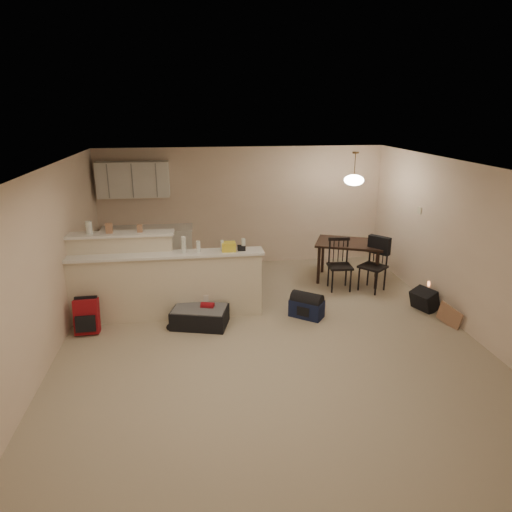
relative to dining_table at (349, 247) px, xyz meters
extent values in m
plane|color=tan|center=(-1.93, -2.13, -0.69)|extent=(7.00, 7.00, 0.00)
plane|color=white|center=(-1.93, -2.13, 1.81)|extent=(7.00, 7.00, 0.00)
cube|color=beige|center=(-1.93, 1.37, 0.56)|extent=(6.00, 0.02, 2.50)
cube|color=beige|center=(-1.93, -5.63, 0.56)|extent=(6.00, 0.02, 2.50)
cube|color=beige|center=(-4.93, -2.13, 0.56)|extent=(0.02, 7.00, 2.50)
cube|color=beige|center=(1.07, -2.13, 0.56)|extent=(0.02, 7.00, 2.50)
cube|color=beige|center=(-3.43, -1.23, -0.16)|extent=(3.00, 0.28, 1.05)
cube|color=white|center=(-3.43, -1.23, 0.38)|extent=(3.08, 0.38, 0.04)
cube|color=beige|center=(-4.13, -1.01, -0.01)|extent=(1.60, 0.24, 1.35)
cube|color=white|center=(-4.13, -1.01, 0.68)|extent=(1.68, 0.34, 0.04)
cube|color=white|center=(-4.13, 1.19, 1.21)|extent=(1.40, 0.34, 0.70)
cube|color=white|center=(-3.93, 1.06, -0.24)|extent=(1.80, 0.60, 0.90)
cube|color=beige|center=(1.05, -0.58, 0.81)|extent=(0.02, 0.12, 0.12)
cylinder|color=silver|center=(-4.58, -1.01, 0.80)|extent=(0.10, 0.10, 0.20)
cube|color=#A87757|center=(-4.28, -1.01, 0.78)|extent=(0.10, 0.07, 0.16)
cube|color=#A87757|center=(-3.82, -1.01, 0.76)|extent=(0.08, 0.06, 0.12)
cylinder|color=silver|center=(-3.14, -1.23, 0.53)|extent=(0.07, 0.07, 0.26)
cylinder|color=silver|center=(-2.92, -1.23, 0.49)|extent=(0.06, 0.06, 0.18)
cube|color=#A87757|center=(-2.44, -1.23, 0.47)|extent=(0.22, 0.18, 0.14)
cube|color=#A87757|center=(-2.24, -1.23, 0.44)|extent=(0.12, 0.10, 0.08)
cylinder|color=silver|center=(-2.54, -1.23, 0.49)|extent=(0.05, 0.05, 0.18)
cylinder|color=silver|center=(-2.20, -1.23, 0.50)|extent=(0.07, 0.07, 0.19)
cube|color=black|center=(0.00, 0.00, 0.07)|extent=(1.48, 1.25, 0.04)
cylinder|color=black|center=(-0.63, -0.10, -0.32)|extent=(0.06, 0.06, 0.74)
cylinder|color=black|center=(0.37, -0.52, -0.32)|extent=(0.06, 0.06, 0.74)
cylinder|color=black|center=(-0.37, 0.52, -0.32)|extent=(0.06, 0.06, 0.74)
cylinder|color=black|center=(0.63, 0.10, -0.32)|extent=(0.06, 0.06, 0.74)
cylinder|color=brown|center=(0.00, 0.00, 1.56)|extent=(0.02, 0.02, 0.50)
cylinder|color=brown|center=(0.00, 0.00, 1.79)|extent=(0.12, 0.12, 0.03)
ellipsoid|color=white|center=(0.00, 0.00, 1.29)|extent=(0.36, 0.36, 0.20)
cube|color=black|center=(-2.94, -1.60, -0.55)|extent=(0.95, 0.74, 0.28)
cube|color=maroon|center=(-4.63, -1.59, -0.43)|extent=(0.36, 0.23, 0.53)
cube|color=#121938|center=(-1.21, -1.52, -0.54)|extent=(0.59, 0.55, 0.29)
cube|color=black|center=(0.82, -1.52, -0.52)|extent=(0.40, 0.46, 0.34)
cube|color=#A87757|center=(0.92, -2.14, -0.53)|extent=(0.16, 0.41, 0.32)
camera|label=1|loc=(-2.96, -8.13, 2.56)|focal=32.00mm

